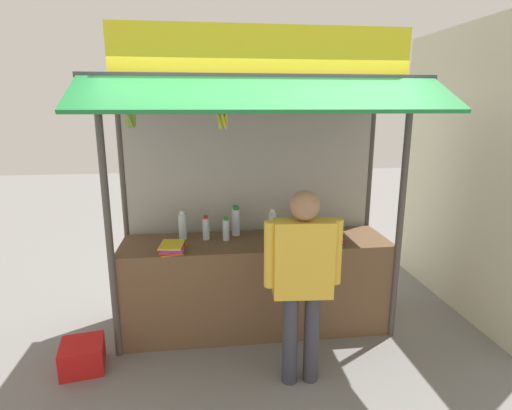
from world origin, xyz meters
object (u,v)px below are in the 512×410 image
Objects in this scene: banana_bunch_leftmost at (130,117)px; vendor_person at (303,271)px; water_bottle_front_right at (236,222)px; magazine_stack_far_left at (301,244)px; water_bottle_center at (226,229)px; water_bottle_rear_center at (206,228)px; magazine_stack_mid_left at (172,247)px; banana_bunch_inner_right at (222,119)px; magazine_stack_right at (332,238)px; water_bottle_left at (183,226)px; water_bottle_back_left at (312,220)px; water_bottle_far_right at (272,224)px; plastic_crate at (83,356)px.

vendor_person is (1.26, -0.45, -1.13)m from banana_bunch_leftmost.
water_bottle_front_right is 0.71m from magazine_stack_far_left.
water_bottle_center reaches higher than magazine_stack_far_left.
water_bottle_center is 1.07m from vendor_person.
magazine_stack_far_left is at bearing -36.00° from water_bottle_front_right.
vendor_person reaches higher than water_bottle_front_right.
water_bottle_rear_center is 0.92m from magazine_stack_far_left.
banana_bunch_leftmost reaches higher than water_bottle_rear_center.
water_bottle_rear_center reaches higher than magazine_stack_mid_left.
magazine_stack_right is at bearing 18.99° from banana_bunch_inner_right.
water_bottle_left is at bearing 167.73° from water_bottle_center.
magazine_stack_mid_left is at bearing -166.62° from water_bottle_back_left.
water_bottle_far_right is (0.35, -0.10, -0.01)m from water_bottle_front_right.
water_bottle_front_right is at bearing 32.53° from magazine_stack_mid_left.
vendor_person reaches higher than water_bottle_center.
water_bottle_back_left reaches higher than water_bottle_rear_center.
water_bottle_front_right reaches higher than water_bottle_center.
water_bottle_left reaches higher than water_bottle_center.
magazine_stack_mid_left is at bearing 178.53° from magazine_stack_far_left.
magazine_stack_far_left reaches higher than plastic_crate.
vendor_person is (0.56, -0.45, -1.11)m from banana_bunch_inner_right.
water_bottle_left is 0.87× the size of magazine_stack_far_left.
water_bottle_far_right reaches higher than magazine_stack_right.
water_bottle_back_left is 1.47m from banana_bunch_inner_right.
water_bottle_far_right is at bearing -81.44° from vendor_person.
water_bottle_far_right is 1.00m from magazine_stack_mid_left.
banana_bunch_leftmost reaches higher than water_bottle_far_right.
water_bottle_far_right is at bearing 16.64° from magazine_stack_mid_left.
water_bottle_far_right is (0.46, 0.05, 0.02)m from water_bottle_center.
magazine_stack_far_left is at bearing -19.97° from water_bottle_rear_center.
magazine_stack_mid_left is 1.19m from banana_bunch_leftmost.
water_bottle_left is at bearing 168.96° from water_bottle_rear_center.
water_bottle_rear_center is at bearing 106.19° from banana_bunch_inner_right.
water_bottle_front_right is 1.31× the size of water_bottle_center.
vendor_person is 4.62× the size of plastic_crate.
banana_bunch_leftmost is (-0.73, -0.48, 1.07)m from water_bottle_center.
magazine_stack_mid_left is (-0.95, -0.28, -0.10)m from water_bottle_far_right.
water_bottle_back_left is at bearing 2.21° from water_bottle_rear_center.
water_bottle_rear_center is at bearing -49.22° from vendor_person.
vendor_person reaches higher than magazine_stack_far_left.
magazine_stack_mid_left is at bearing -147.47° from water_bottle_front_right.
water_bottle_center is 0.73m from magazine_stack_far_left.
magazine_stack_mid_left is (-1.50, -0.11, 0.01)m from magazine_stack_right.
water_bottle_rear_center is 1.30m from banana_bunch_leftmost.
magazine_stack_right is at bearing -8.14° from water_bottle_rear_center.
vendor_person is (0.53, -0.93, -0.07)m from water_bottle_center.
water_bottle_front_right is at bearing 144.00° from magazine_stack_far_left.
water_bottle_front_right is at bearing 27.28° from plastic_crate.
banana_bunch_leftmost is 0.96× the size of banana_bunch_inner_right.
water_bottle_center is (-0.11, -0.15, -0.03)m from water_bottle_front_right.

